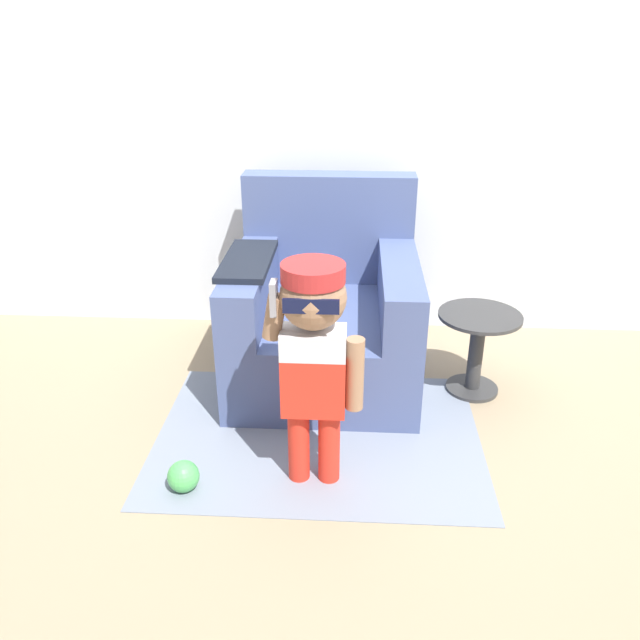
{
  "coord_description": "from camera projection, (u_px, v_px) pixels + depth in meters",
  "views": [
    {
      "loc": [
        0.01,
        -2.77,
        1.73
      ],
      "look_at": [
        -0.14,
        -0.23,
        0.54
      ],
      "focal_mm": 35.0,
      "sensor_mm": 36.0,
      "label": 1
    }
  ],
  "objects": [
    {
      "name": "ground_plane",
      "position": [
        350.0,
        395.0,
        3.24
      ],
      "size": [
        10.0,
        10.0,
        0.0
      ],
      "primitive_type": "plane",
      "color": "#998466"
    },
    {
      "name": "wall_back",
      "position": [
        357.0,
        113.0,
        3.5
      ],
      "size": [
        10.0,
        0.05,
        2.6
      ],
      "color": "silver",
      "rests_on": "ground_plane"
    },
    {
      "name": "armchair",
      "position": [
        325.0,
        315.0,
        3.33
      ],
      "size": [
        0.97,
        1.05,
        1.01
      ],
      "color": "#475684",
      "rests_on": "ground_plane"
    },
    {
      "name": "person_child",
      "position": [
        314.0,
        343.0,
        2.38
      ],
      "size": [
        0.39,
        0.3,
        0.96
      ],
      "color": "red",
      "rests_on": "ground_plane"
    },
    {
      "name": "side_table",
      "position": [
        477.0,
        345.0,
        3.18
      ],
      "size": [
        0.42,
        0.42,
        0.44
      ],
      "color": "#333333",
      "rests_on": "ground_plane"
    },
    {
      "name": "rug",
      "position": [
        318.0,
        435.0,
        2.92
      ],
      "size": [
        1.5,
        1.11,
        0.01
      ],
      "color": "gray",
      "rests_on": "ground_plane"
    },
    {
      "name": "toy_ball",
      "position": [
        183.0,
        476.0,
        2.55
      ],
      "size": [
        0.13,
        0.13,
        0.13
      ],
      "color": "#4CB256",
      "rests_on": "ground_plane"
    }
  ]
}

